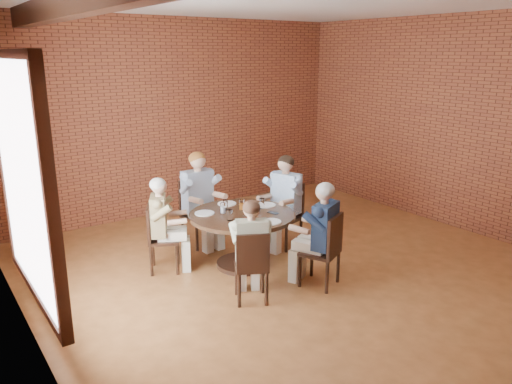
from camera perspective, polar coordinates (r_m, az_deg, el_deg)
floor at (r=6.65m, az=5.75°, el=-9.34°), size 7.00×7.00×0.00m
wall_back at (r=9.03m, az=-8.70°, el=8.47°), size 7.00×0.00×7.00m
wall_left at (r=4.72m, az=-25.10°, el=0.66°), size 0.00×7.00×7.00m
wall_right at (r=8.61m, az=22.87°, el=7.08°), size 0.00×7.00×7.00m
window at (r=5.13m, az=-25.10°, el=1.18°), size 0.10×2.16×2.36m
dining_table at (r=6.68m, az=-1.59°, el=-4.26°), size 1.41×1.41×0.75m
chair_a at (r=7.47m, az=3.55°, el=-2.20°), size 0.55×0.55×0.96m
diner_a at (r=7.35m, az=3.17°, el=-1.13°), size 0.80×0.72×1.37m
chair_b at (r=7.56m, az=-6.76°, el=-1.98°), size 0.49×0.49×0.98m
diner_b at (r=7.43m, az=-6.41°, el=-0.85°), size 0.62×0.74×1.41m
chair_c at (r=6.68m, az=-11.14°, el=-4.91°), size 0.53×0.53×0.90m
diner_c at (r=6.62m, az=-10.55°, el=-3.75°), size 0.75×0.71×1.26m
chair_d at (r=5.72m, az=-0.47°, el=-8.26°), size 0.50×0.50×0.88m
diner_d at (r=5.74m, az=-0.56°, el=-6.79°), size 0.67×0.72×1.22m
chair_e at (r=6.17m, az=8.03°, el=-6.35°), size 0.56×0.56×0.93m
diner_e at (r=6.15m, az=7.37°, el=-4.88°), size 0.74×0.80×1.32m
plate_a at (r=6.94m, az=1.17°, el=-1.49°), size 0.26×0.26×0.01m
plate_b at (r=7.01m, az=-3.35°, el=-1.33°), size 0.26×0.26×0.01m
plate_c at (r=6.62m, az=-5.91°, el=-2.42°), size 0.26×0.26×0.01m
plate_d at (r=6.26m, az=1.71°, el=-3.41°), size 0.26×0.26×0.01m
glass_a at (r=6.80m, az=0.68°, el=-1.29°), size 0.07×0.07×0.14m
glass_b at (r=6.75m, az=-1.64°, el=-1.44°), size 0.07×0.07×0.14m
glass_c at (r=6.74m, az=-3.53°, el=-1.47°), size 0.07×0.07×0.14m
glass_d at (r=6.61m, az=-3.81°, el=-1.82°), size 0.07×0.07×0.14m
glass_e at (r=6.32m, az=-2.99°, el=-2.65°), size 0.07×0.07×0.14m
glass_f at (r=6.15m, az=-1.15°, el=-3.14°), size 0.07×0.07×0.14m
smartphone at (r=6.61m, az=1.95°, el=-2.40°), size 0.11×0.16×0.01m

